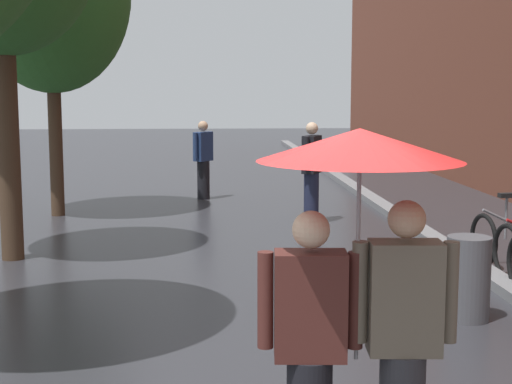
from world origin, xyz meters
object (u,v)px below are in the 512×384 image
at_px(couple_under_umbrella, 359,254).
at_px(pedestrian_walking_far, 203,159).
at_px(litter_bin, 468,278).
at_px(pedestrian_walking_midground, 312,171).

xyz_separation_m(couple_under_umbrella, pedestrian_walking_far, (-0.85, 11.88, -0.57)).
relative_size(couple_under_umbrella, litter_bin, 2.47).
bearing_deg(pedestrian_walking_midground, litter_bin, -82.27).
distance_m(litter_bin, pedestrian_walking_far, 9.07).
height_order(litter_bin, pedestrian_walking_midground, pedestrian_walking_midground).
xyz_separation_m(couple_under_umbrella, pedestrian_walking_midground, (1.01, 8.91, -0.51)).
xyz_separation_m(litter_bin, pedestrian_walking_far, (-2.63, 8.67, 0.41)).
relative_size(couple_under_umbrella, pedestrian_walking_midground, 1.21).
bearing_deg(litter_bin, pedestrian_walking_midground, 97.73).
bearing_deg(pedestrian_walking_midground, pedestrian_walking_far, 122.04).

